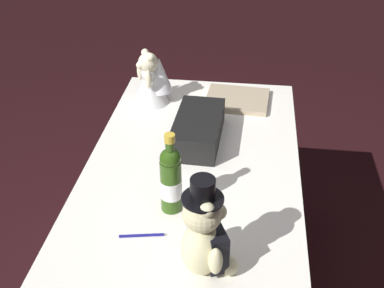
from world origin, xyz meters
TOP-DOWN VIEW (x-y plane):
  - reception_table at (0.00, 0.00)m, footprint 1.41×0.77m
  - teddy_bear_groom at (-0.47, -0.10)m, footprint 0.16×0.16m
  - teddy_bear_bride at (0.48, 0.24)m, footprint 0.20×0.22m
  - champagne_bottle at (-0.23, 0.04)m, footprint 0.07×0.07m
  - signing_pen at (-0.37, 0.11)m, footprint 0.03×0.14m
  - gift_case_black at (0.18, 0.00)m, footprint 0.35×0.18m
  - guestbook at (0.52, -0.14)m, footprint 0.25×0.29m

SIDE VIEW (x-z plane):
  - reception_table at x=0.00m, z-range 0.00..0.75m
  - signing_pen at x=-0.37m, z-range 0.75..0.76m
  - guestbook at x=0.52m, z-range 0.75..0.78m
  - gift_case_black at x=0.18m, z-range 0.75..0.86m
  - teddy_bear_bride at x=0.48m, z-range 0.74..0.98m
  - champagne_bottle at x=-0.23m, z-range 0.73..1.01m
  - teddy_bear_groom at x=-0.47m, z-range 0.72..1.03m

